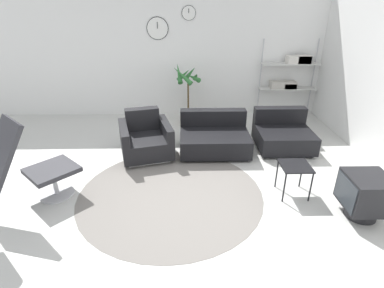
# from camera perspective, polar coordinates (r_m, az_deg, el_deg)

# --- Properties ---
(ground_plane) EXTENTS (12.00, 12.00, 0.00)m
(ground_plane) POSITION_cam_1_polar(r_m,az_deg,el_deg) (4.31, -2.73, -7.62)
(ground_plane) COLOR silver
(wall_back) EXTENTS (12.00, 0.09, 2.80)m
(wall_back) POSITION_cam_1_polar(r_m,az_deg,el_deg) (6.69, -2.51, 17.28)
(wall_back) COLOR white
(wall_back) RESTS_ON ground_plane
(round_rug) EXTENTS (2.48, 2.48, 0.01)m
(round_rug) POSITION_cam_1_polar(r_m,az_deg,el_deg) (4.12, -4.09, -9.34)
(round_rug) COLOR slate
(round_rug) RESTS_ON ground_plane
(lounge_chair) EXTENTS (1.14, 1.16, 1.25)m
(lounge_chair) POSITION_cam_1_polar(r_m,az_deg,el_deg) (4.05, -30.87, -2.28)
(lounge_chair) COLOR #BCBCC1
(lounge_chair) RESTS_ON ground_plane
(armchair_red) EXTENTS (0.98, 1.00, 0.73)m
(armchair_red) POSITION_cam_1_polar(r_m,az_deg,el_deg) (5.04, -8.82, 0.73)
(armchair_red) COLOR silver
(armchair_red) RESTS_ON ground_plane
(couch_low) EXTENTS (1.16, 0.91, 0.64)m
(couch_low) POSITION_cam_1_polar(r_m,az_deg,el_deg) (5.18, 4.22, 1.20)
(couch_low) COLOR black
(couch_low) RESTS_ON ground_plane
(couch_second) EXTENTS (0.93, 0.91, 0.64)m
(couch_second) POSITION_cam_1_polar(r_m,az_deg,el_deg) (5.51, 16.89, 1.67)
(couch_second) COLOR black
(couch_second) RESTS_ON ground_plane
(side_table) EXTENTS (0.38, 0.38, 0.44)m
(side_table) POSITION_cam_1_polar(r_m,az_deg,el_deg) (4.13, 19.03, -4.50)
(side_table) COLOR black
(side_table) RESTS_ON ground_plane
(crt_television) EXTENTS (0.50, 0.51, 0.55)m
(crt_television) POSITION_cam_1_polar(r_m,az_deg,el_deg) (4.10, 30.10, -8.40)
(crt_television) COLOR black
(crt_television) RESTS_ON ground_plane
(potted_plant) EXTENTS (0.61, 0.60, 1.25)m
(potted_plant) POSITION_cam_1_polar(r_m,az_deg,el_deg) (6.32, -0.85, 8.88)
(potted_plant) COLOR brown
(potted_plant) RESTS_ON ground_plane
(shelf_unit) EXTENTS (1.23, 0.28, 1.66)m
(shelf_unit) POSITION_cam_1_polar(r_m,az_deg,el_deg) (6.95, 18.41, 12.70)
(shelf_unit) COLOR #BCBCC1
(shelf_unit) RESTS_ON ground_plane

